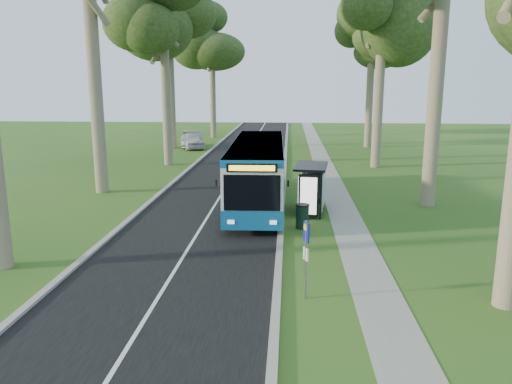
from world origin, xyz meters
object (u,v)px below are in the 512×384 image
car_white (192,140)px  car_silver (192,139)px  bus_shelter (314,181)px  bus_stop_sign (306,250)px  litter_bin (302,216)px  bus (258,172)px

car_white → car_silver: 0.64m
bus_shelter → car_white: (-10.56, 24.11, -0.87)m
bus_stop_sign → litter_bin: bearing=66.3°
bus_stop_sign → car_white: bus_stop_sign is taller
bus_stop_sign → bus_shelter: bearing=62.9°
car_white → bus_shelter: bearing=-86.8°
bus_stop_sign → car_silver: bearing=83.2°
car_silver → bus: bearing=-77.4°
bus → bus_stop_sign: 11.86m
bus → litter_bin: 5.03m
bus → car_white: bus is taller
litter_bin → car_silver: car_silver is taller
bus_shelter → car_white: bus_shelter is taller
bus_stop_sign → bus: bearing=77.3°
bus → litter_bin: bearing=-64.4°
bus → bus_stop_sign: bus is taller
bus → car_white: bearing=107.9°
bus_stop_sign → litter_bin: bus_stop_sign is taller
bus → car_silver: size_ratio=2.56×
car_silver → car_white: bearing=-87.0°
litter_bin → car_white: size_ratio=0.23×
litter_bin → car_silver: bearing=110.4°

